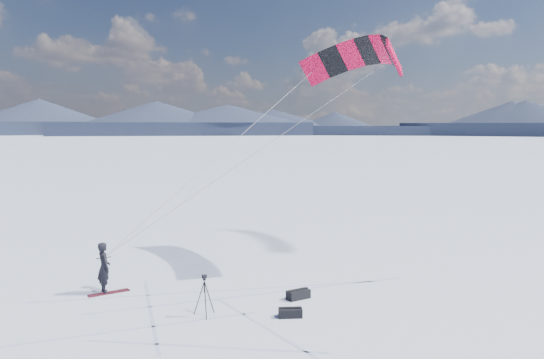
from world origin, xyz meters
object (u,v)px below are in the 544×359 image
gear_bag_a (298,294)px  gear_bag_b (290,312)px  snowkiter (105,293)px  tripod (204,289)px  snowboard (109,293)px

gear_bag_a → gear_bag_b: bearing=-132.1°
snowkiter → tripod: size_ratio=1.39×
snowboard → gear_bag_b: (4.97, -5.21, 0.13)m
snowkiter → gear_bag_b: size_ratio=2.25×
snowboard → tripod: tripod is taller
snowboard → snowkiter: bearing=122.0°
snowboard → tripod: bearing=-63.4°
snowboard → gear_bag_a: (6.10, -3.71, 0.15)m
tripod → gear_bag_a: 3.71m
snowkiter → gear_bag_a: size_ratio=2.21×
gear_bag_a → gear_bag_b: gear_bag_a is taller
snowkiter → gear_bag_a: snowkiter is taller
snowkiter → tripod: tripod is taller
snowboard → gear_bag_b: size_ratio=1.77×
gear_bag_a → gear_bag_b: 1.88m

